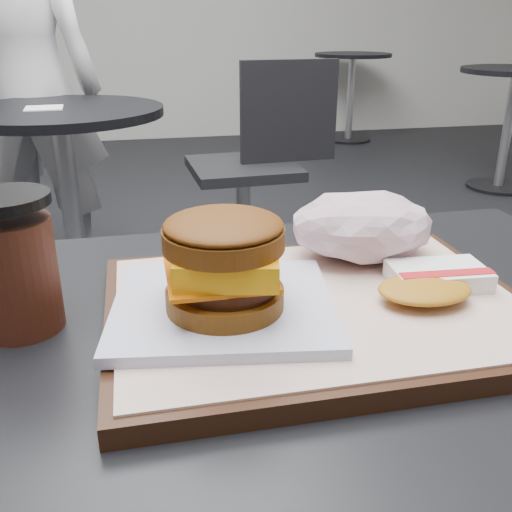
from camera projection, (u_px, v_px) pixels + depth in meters
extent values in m
cube|color=black|center=(284.00, 365.00, 0.49)|extent=(0.80, 0.60, 0.04)
cube|color=black|center=(317.00, 310.00, 0.52)|extent=(0.38, 0.28, 0.02)
cube|color=beige|center=(318.00, 300.00, 0.52)|extent=(0.36, 0.26, 0.00)
cube|color=white|center=(223.00, 306.00, 0.50)|extent=(0.21, 0.20, 0.01)
cylinder|color=brown|center=(225.00, 297.00, 0.48)|extent=(0.11, 0.11, 0.02)
cylinder|color=#361508|center=(227.00, 282.00, 0.48)|extent=(0.10, 0.10, 0.01)
cube|color=#CA5D06|center=(219.00, 274.00, 0.48)|extent=(0.09, 0.09, 0.00)
cube|color=#FDB30F|center=(228.00, 261.00, 0.47)|extent=(0.10, 0.10, 0.02)
cylinder|color=brown|center=(224.00, 238.00, 0.46)|extent=(0.11, 0.11, 0.02)
ellipsoid|color=#69360F|center=(223.00, 225.00, 0.46)|extent=(0.11, 0.11, 0.02)
cube|color=white|center=(438.00, 276.00, 0.55)|extent=(0.09, 0.06, 0.02)
cube|color=red|center=(447.00, 273.00, 0.53)|extent=(0.09, 0.02, 0.00)
ellipsoid|color=orange|center=(424.00, 289.00, 0.51)|extent=(0.09, 0.06, 0.01)
cylinder|color=#3D180E|center=(16.00, 275.00, 0.49)|extent=(0.07, 0.07, 0.10)
cylinder|color=black|center=(2.00, 200.00, 0.47)|extent=(0.08, 0.08, 0.01)
cylinder|color=black|center=(84.00, 303.00, 2.20)|extent=(0.44, 0.44, 0.02)
cylinder|color=#A5A5AA|center=(72.00, 215.00, 2.06)|extent=(0.07, 0.07, 0.70)
cylinder|color=black|center=(59.00, 112.00, 1.92)|extent=(0.70, 0.70, 0.03)
cube|color=white|center=(44.00, 108.00, 1.89)|extent=(0.13, 0.13, 0.00)
cylinder|color=#9F9FA4|center=(244.00, 223.00, 2.43)|extent=(0.06, 0.06, 0.44)
cube|color=black|center=(243.00, 168.00, 2.33)|extent=(0.44, 0.44, 0.04)
cube|color=black|center=(289.00, 112.00, 2.29)|extent=(0.40, 0.05, 0.40)
imported|color=silver|center=(30.00, 90.00, 2.25)|extent=(0.60, 0.44, 1.53)
cylinder|color=black|center=(498.00, 186.00, 3.73)|extent=(0.40, 0.40, 0.02)
cylinder|color=#A5A5AA|center=(507.00, 131.00, 3.59)|extent=(0.06, 0.06, 0.70)
cylinder|color=black|center=(348.00, 139.00, 5.19)|extent=(0.40, 0.40, 0.02)
cylinder|color=#A5A5AA|center=(350.00, 98.00, 5.05)|extent=(0.06, 0.06, 0.70)
cylinder|color=black|center=(353.00, 55.00, 4.91)|extent=(0.66, 0.66, 0.03)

